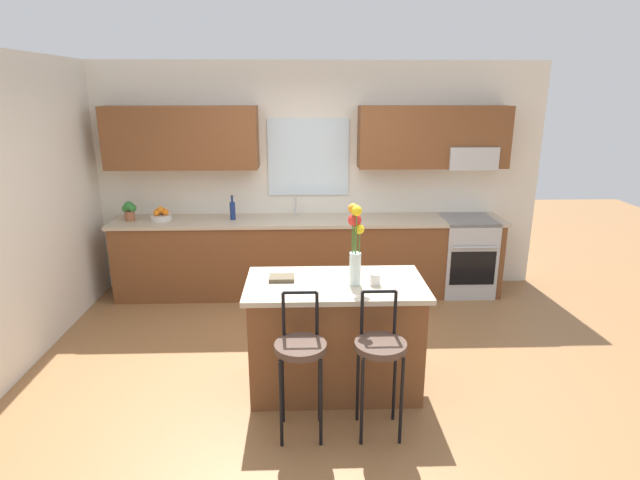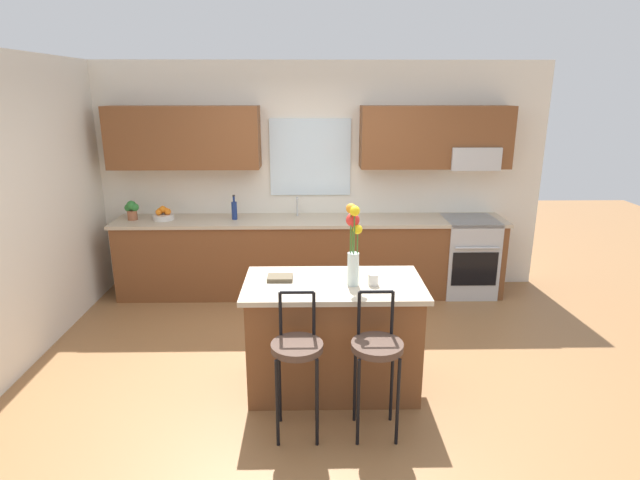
% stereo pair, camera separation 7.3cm
% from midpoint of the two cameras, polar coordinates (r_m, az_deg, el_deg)
% --- Properties ---
extents(ground_plane, '(14.00, 14.00, 0.00)m').
position_cam_midpoint_polar(ground_plane, '(4.76, -1.35, -13.56)').
color(ground_plane, olive).
extents(wall_left, '(0.12, 4.60, 2.70)m').
position_cam_midpoint_polar(wall_left, '(5.20, -31.04, 2.65)').
color(wall_left, silver).
rests_on(wall_left, ground).
extents(back_wall_assembly, '(5.60, 0.50, 2.70)m').
position_cam_midpoint_polar(back_wall_assembly, '(6.17, -1.30, 8.31)').
color(back_wall_assembly, silver).
rests_on(back_wall_assembly, ground).
extents(counter_run, '(4.56, 0.64, 0.92)m').
position_cam_midpoint_polar(counter_run, '(6.13, -1.56, -1.78)').
color(counter_run, brown).
rests_on(counter_run, ground).
extents(sink_faucet, '(0.02, 0.13, 0.23)m').
position_cam_midpoint_polar(sink_faucet, '(6.11, -3.07, 3.94)').
color(sink_faucet, '#B7BABC').
rests_on(sink_faucet, counter_run).
extents(oven_range, '(0.60, 0.64, 0.92)m').
position_cam_midpoint_polar(oven_range, '(6.40, 15.53, -1.66)').
color(oven_range, '#B7BABC').
rests_on(oven_range, ground).
extents(kitchen_island, '(1.41, 0.77, 0.92)m').
position_cam_midpoint_polar(kitchen_island, '(4.22, 1.17, -10.51)').
color(kitchen_island, brown).
rests_on(kitchen_island, ground).
extents(bar_stool_near, '(0.36, 0.36, 1.04)m').
position_cam_midpoint_polar(bar_stool_near, '(3.61, -2.77, -12.43)').
color(bar_stool_near, black).
rests_on(bar_stool_near, ground).
extents(bar_stool_middle, '(0.36, 0.36, 1.04)m').
position_cam_midpoint_polar(bar_stool_middle, '(3.64, 6.12, -12.24)').
color(bar_stool_middle, black).
rests_on(bar_stool_middle, ground).
extents(flower_vase, '(0.13, 0.15, 0.64)m').
position_cam_midpoint_polar(flower_vase, '(3.89, 3.41, -0.19)').
color(flower_vase, silver).
rests_on(flower_vase, kitchen_island).
extents(mug_ceramic, '(0.08, 0.08, 0.09)m').
position_cam_midpoint_polar(mug_ceramic, '(3.99, 5.63, -4.36)').
color(mug_ceramic, silver).
rests_on(mug_ceramic, kitchen_island).
extents(cookbook, '(0.20, 0.15, 0.03)m').
position_cam_midpoint_polar(cookbook, '(4.09, -4.79, -4.24)').
color(cookbook, brown).
rests_on(cookbook, kitchen_island).
extents(fruit_bowl_oranges, '(0.24, 0.24, 0.16)m').
position_cam_midpoint_polar(fruit_bowl_oranges, '(6.23, -17.56, 2.63)').
color(fruit_bowl_oranges, silver).
rests_on(fruit_bowl_oranges, counter_run).
extents(bottle_olive_oil, '(0.06, 0.06, 0.29)m').
position_cam_midpoint_polar(bottle_olive_oil, '(6.04, -10.03, 3.28)').
color(bottle_olive_oil, navy).
rests_on(bottle_olive_oil, counter_run).
extents(potted_plant_small, '(0.17, 0.11, 0.23)m').
position_cam_midpoint_polar(potted_plant_small, '(6.31, -20.74, 3.15)').
color(potted_plant_small, '#9E5B3D').
rests_on(potted_plant_small, counter_run).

